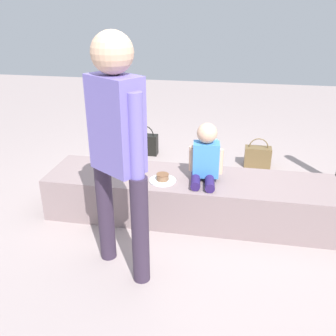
{
  "coord_description": "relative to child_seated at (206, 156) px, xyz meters",
  "views": [
    {
      "loc": [
        0.33,
        -2.79,
        1.72
      ],
      "look_at": [
        -0.11,
        -0.39,
        0.62
      ],
      "focal_mm": 39.75,
      "sensor_mm": 36.0,
      "label": 1
    }
  ],
  "objects": [
    {
      "name": "ground_plane",
      "position": [
        -0.13,
        0.03,
        -0.58
      ],
      "size": [
        12.0,
        12.0,
        0.0
      ],
      "primitive_type": "plane",
      "color": "#9F8F8D"
    },
    {
      "name": "concrete_ledge",
      "position": [
        -0.13,
        0.03,
        -0.4
      ],
      "size": [
        2.42,
        0.58,
        0.37
      ],
      "primitive_type": "cube",
      "color": "gray",
      "rests_on": "ground_plane"
    },
    {
      "name": "child_seated",
      "position": [
        0.0,
        0.0,
        0.0
      ],
      "size": [
        0.28,
        0.32,
        0.48
      ],
      "color": "#2A1A56",
      "rests_on": "concrete_ledge"
    },
    {
      "name": "adult_standing",
      "position": [
        -0.48,
        -0.73,
        0.37
      ],
      "size": [
        0.41,
        0.34,
        1.58
      ],
      "color": "#36293C",
      "rests_on": "ground_plane"
    },
    {
      "name": "cake_plate",
      "position": [
        -0.34,
        -0.08,
        -0.19
      ],
      "size": [
        0.22,
        0.22,
        0.07
      ],
      "color": "white",
      "rests_on": "concrete_ledge"
    },
    {
      "name": "gift_bag",
      "position": [
        -0.07,
        1.23,
        -0.44
      ],
      "size": [
        0.21,
        0.1,
        0.33
      ],
      "color": "#4C99E0",
      "rests_on": "ground_plane"
    },
    {
      "name": "water_bottle_near_gift",
      "position": [
        -0.22,
        1.4,
        -0.49
      ],
      "size": [
        0.06,
        0.06,
        0.21
      ],
      "color": "silver",
      "rests_on": "ground_plane"
    },
    {
      "name": "handbag_black_leather",
      "position": [
        -0.85,
        1.38,
        -0.45
      ],
      "size": [
        0.33,
        0.13,
        0.37
      ],
      "color": "black",
      "rests_on": "ground_plane"
    },
    {
      "name": "handbag_brown_canvas",
      "position": [
        0.5,
        1.24,
        -0.46
      ],
      "size": [
        0.29,
        0.15,
        0.34
      ],
      "color": "brown",
      "rests_on": "ground_plane"
    }
  ]
}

